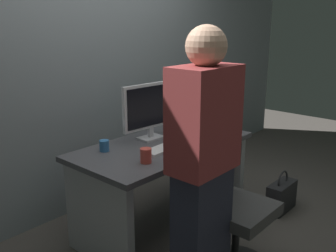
# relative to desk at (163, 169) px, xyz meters

# --- Properties ---
(ground_plane) EXTENTS (9.00, 9.00, 0.00)m
(ground_plane) POSITION_rel_desk_xyz_m (0.00, 0.00, -0.50)
(ground_plane) COLOR #4C4742
(wall_back) EXTENTS (6.40, 0.10, 3.00)m
(wall_back) POSITION_rel_desk_xyz_m (0.00, 0.83, 1.00)
(wall_back) COLOR gray
(wall_back) RESTS_ON ground
(desk) EXTENTS (1.46, 0.75, 0.72)m
(desk) POSITION_rel_desk_xyz_m (0.00, 0.00, 0.00)
(desk) COLOR #4C4C51
(desk) RESTS_ON ground
(office_chair) EXTENTS (0.52, 0.52, 0.94)m
(office_chair) POSITION_rel_desk_xyz_m (-0.11, -0.70, -0.07)
(office_chair) COLOR black
(office_chair) RESTS_ON ground
(person_at_desk) EXTENTS (0.40, 0.24, 1.64)m
(person_at_desk) POSITION_rel_desk_xyz_m (-0.48, -0.74, 0.34)
(person_at_desk) COLOR #262838
(person_at_desk) RESTS_ON ground
(monitor) EXTENTS (0.54, 0.15, 0.46)m
(monitor) POSITION_rel_desk_xyz_m (0.02, 0.15, 0.48)
(monitor) COLOR silver
(monitor) RESTS_ON desk
(keyboard) EXTENTS (0.43, 0.14, 0.02)m
(keyboard) POSITION_rel_desk_xyz_m (-0.07, -0.10, 0.23)
(keyboard) COLOR white
(keyboard) RESTS_ON desk
(mouse) EXTENTS (0.06, 0.10, 0.03)m
(mouse) POSITION_rel_desk_xyz_m (0.23, -0.08, 0.24)
(mouse) COLOR white
(mouse) RESTS_ON desk
(cup_near_keyboard) EXTENTS (0.08, 0.08, 0.10)m
(cup_near_keyboard) POSITION_rel_desk_xyz_m (-0.39, -0.19, 0.27)
(cup_near_keyboard) COLOR #D84C3F
(cup_near_keyboard) RESTS_ON desk
(cup_by_monitor) EXTENTS (0.07, 0.07, 0.08)m
(cup_by_monitor) POSITION_rel_desk_xyz_m (-0.43, 0.20, 0.26)
(cup_by_monitor) COLOR #3372B2
(cup_by_monitor) RESTS_ON desk
(book_stack) EXTENTS (0.21, 0.17, 0.19)m
(book_stack) POSITION_rel_desk_xyz_m (0.50, 0.11, 0.32)
(book_stack) COLOR gold
(book_stack) RESTS_ON desk
(cell_phone) EXTENTS (0.09, 0.15, 0.01)m
(cell_phone) POSITION_rel_desk_xyz_m (0.42, -0.15, 0.23)
(cell_phone) COLOR black
(cell_phone) RESTS_ON desk
(handbag) EXTENTS (0.34, 0.14, 0.38)m
(handbag) POSITION_rel_desk_xyz_m (0.90, -0.61, -0.37)
(handbag) COLOR #262628
(handbag) RESTS_ON ground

